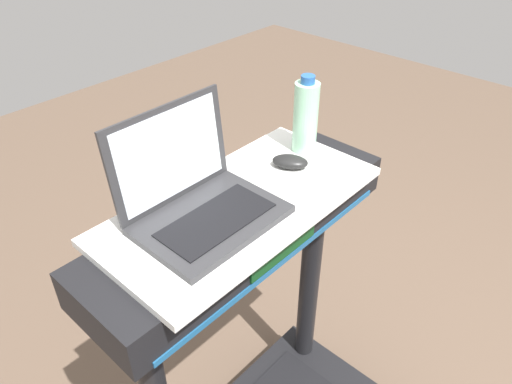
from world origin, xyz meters
name	(u,v)px	position (x,y,z in m)	size (l,w,h in m)	color
desk_board	(241,204)	(0.00, 0.70, 1.07)	(0.74, 0.36, 0.02)	white
laptop	(198,198)	(-0.11, 0.73, 1.13)	(0.34, 0.27, 0.26)	#2D2D30
computer_mouse	(290,162)	(0.21, 0.71, 1.09)	(0.06, 0.10, 0.03)	black
water_bottle	(306,117)	(0.31, 0.74, 1.18)	(0.07, 0.07, 0.23)	#9EDBB2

